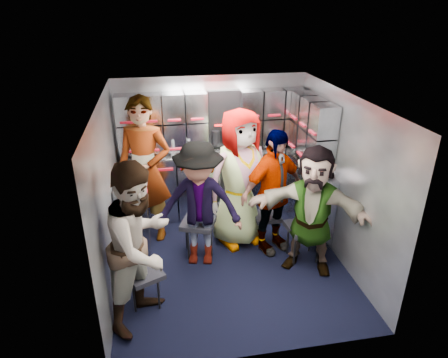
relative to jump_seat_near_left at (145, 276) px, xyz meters
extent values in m
plane|color=black|center=(1.05, 0.60, -0.37)|extent=(3.00, 3.00, 0.00)
cube|color=#90949D|center=(1.05, 2.10, 0.68)|extent=(2.80, 0.04, 2.10)
cube|color=#90949D|center=(-0.35, 0.60, 0.68)|extent=(0.04, 3.00, 2.10)
cube|color=#90949D|center=(2.45, 0.60, 0.68)|extent=(0.04, 3.00, 2.10)
cube|color=silver|center=(1.05, 0.60, 1.73)|extent=(2.80, 3.00, 0.02)
cube|color=#9498A3|center=(1.05, 1.89, 0.13)|extent=(2.68, 0.38, 0.99)
cube|color=#9498A3|center=(-0.14, 1.16, 0.13)|extent=(0.38, 0.76, 0.99)
cube|color=#B2B5BA|center=(1.05, 1.89, 0.65)|extent=(2.68, 0.42, 0.03)
cube|color=#9498A3|center=(1.05, 1.95, 1.12)|extent=(2.68, 0.28, 0.82)
cube|color=#9498A3|center=(2.30, 1.30, 1.12)|extent=(0.28, 1.00, 0.82)
cube|color=#9498A3|center=(2.30, 1.20, 0.13)|extent=(0.28, 1.20, 1.00)
cube|color=maroon|center=(1.05, 1.69, 0.51)|extent=(2.60, 0.02, 0.03)
cube|color=black|center=(0.00, 0.00, 0.02)|extent=(0.46, 0.45, 0.06)
cylinder|color=black|center=(-0.13, -0.11, -0.18)|extent=(0.02, 0.02, 0.37)
cylinder|color=black|center=(0.13, -0.11, -0.18)|extent=(0.02, 0.02, 0.37)
cylinder|color=black|center=(-0.13, 0.11, -0.18)|extent=(0.02, 0.02, 0.37)
cylinder|color=black|center=(0.13, 0.11, -0.18)|extent=(0.02, 0.02, 0.37)
cube|color=black|center=(0.68, 0.86, 0.08)|extent=(0.52, 0.51, 0.06)
cylinder|color=black|center=(0.53, 0.73, -0.15)|extent=(0.03, 0.03, 0.43)
cylinder|color=black|center=(0.83, 0.73, -0.15)|extent=(0.03, 0.03, 0.43)
cylinder|color=black|center=(0.53, 0.99, -0.15)|extent=(0.03, 0.03, 0.43)
cylinder|color=black|center=(0.83, 0.99, -0.15)|extent=(0.03, 0.03, 0.43)
cube|color=black|center=(1.26, 1.25, 0.07)|extent=(0.50, 0.49, 0.06)
cylinder|color=black|center=(1.12, 1.12, -0.16)|extent=(0.02, 0.02, 0.41)
cylinder|color=black|center=(1.40, 1.12, -0.16)|extent=(0.02, 0.02, 0.41)
cylinder|color=black|center=(1.12, 1.37, -0.16)|extent=(0.02, 0.02, 0.41)
cylinder|color=black|center=(1.40, 1.37, -0.16)|extent=(0.02, 0.02, 0.41)
cube|color=black|center=(1.64, 0.98, 0.02)|extent=(0.35, 0.34, 0.06)
cylinder|color=black|center=(1.51, 0.87, -0.18)|extent=(0.02, 0.02, 0.37)
cylinder|color=black|center=(1.77, 0.87, -0.18)|extent=(0.02, 0.02, 0.37)
cylinder|color=black|center=(1.51, 1.09, -0.18)|extent=(0.02, 0.02, 0.37)
cylinder|color=black|center=(1.77, 1.09, -0.18)|extent=(0.02, 0.02, 0.37)
cube|color=black|center=(1.98, 0.50, 0.09)|extent=(0.45, 0.43, 0.07)
cylinder|color=black|center=(1.83, 0.37, -0.15)|extent=(0.03, 0.03, 0.44)
cylinder|color=black|center=(2.13, 0.37, -0.15)|extent=(0.03, 0.03, 0.44)
cylinder|color=black|center=(1.83, 0.63, -0.15)|extent=(0.03, 0.03, 0.44)
cylinder|color=black|center=(2.13, 0.63, -0.15)|extent=(0.03, 0.03, 0.44)
imported|color=black|center=(0.05, 1.41, 0.63)|extent=(0.84, 0.69, 2.00)
imported|color=black|center=(0.00, -0.18, 0.52)|extent=(1.04, 1.09, 1.77)
imported|color=black|center=(0.68, 0.68, 0.44)|extent=(1.15, 0.82, 1.62)
imported|color=black|center=(1.26, 1.07, 0.57)|extent=(1.05, 0.85, 1.88)
imported|color=black|center=(1.64, 0.80, 0.47)|extent=(1.06, 0.77, 1.67)
imported|color=black|center=(1.98, 0.32, 0.44)|extent=(1.53, 1.14, 1.61)
cylinder|color=white|center=(0.45, 1.84, 0.79)|extent=(0.07, 0.07, 0.25)
cylinder|color=white|center=(0.68, 1.84, 0.79)|extent=(0.07, 0.07, 0.25)
cylinder|color=white|center=(1.66, 1.84, 0.78)|extent=(0.07, 0.07, 0.24)
cylinder|color=beige|center=(0.02, 1.83, 0.71)|extent=(0.09, 0.09, 0.10)
cylinder|color=beige|center=(2.30, 1.83, 0.72)|extent=(0.08, 0.08, 0.10)
camera|label=1|loc=(0.22, -3.56, 2.73)|focal=32.00mm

